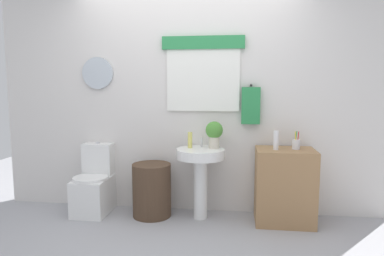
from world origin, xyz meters
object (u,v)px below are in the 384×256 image
soap_bottle (190,140)px  toothbrush_cup (296,144)px  pedestal_sink (200,166)px  wooden_cabinet (284,186)px  potted_plant (214,132)px  lotion_bottle (276,140)px  laundry_hamper (152,190)px  toilet (95,186)px

soap_bottle → toothbrush_cup: toothbrush_cup is taller
pedestal_sink → wooden_cabinet: size_ratio=0.98×
wooden_cabinet → potted_plant: (-0.74, 0.06, 0.54)m
lotion_bottle → laundry_hamper: bearing=178.3°
potted_plant → lotion_bottle: potted_plant is taller
toilet → toothbrush_cup: size_ratio=4.24×
wooden_cabinet → lotion_bottle: 0.50m
toilet → pedestal_sink: bearing=-1.7°
potted_plant → laundry_hamper: bearing=-174.9°
pedestal_sink → wooden_cabinet: wooden_cabinet is taller
wooden_cabinet → potted_plant: bearing=175.4°
laundry_hamper → wooden_cabinet: wooden_cabinet is taller
wooden_cabinet → lotion_bottle: lotion_bottle is taller
potted_plant → soap_bottle: bearing=-177.8°
pedestal_sink → soap_bottle: soap_bottle is taller
laundry_hamper → toothbrush_cup: toothbrush_cup is taller
laundry_hamper → soap_bottle: (0.42, 0.05, 0.56)m
laundry_hamper → soap_bottle: bearing=6.8°
soap_bottle → lotion_bottle: bearing=-5.7°
soap_bottle → lotion_bottle: lotion_bottle is taller
toothbrush_cup → wooden_cabinet: bearing=-169.1°
laundry_hamper → wooden_cabinet: (1.42, 0.00, 0.10)m
wooden_cabinet → potted_plant: potted_plant is taller
soap_bottle → potted_plant: 0.27m
pedestal_sink → potted_plant: potted_plant is taller
pedestal_sink → lotion_bottle: size_ratio=3.89×
pedestal_sink → lotion_bottle: (0.78, -0.04, 0.30)m
pedestal_sink → wooden_cabinet: (0.88, -0.00, -0.19)m
laundry_hamper → lotion_bottle: bearing=-1.7°
lotion_bottle → pedestal_sink: bearing=177.1°
pedestal_sink → soap_bottle: 0.30m
laundry_hamper → lotion_bottle: (1.31, -0.04, 0.59)m
lotion_bottle → toothbrush_cup: size_ratio=1.06×
pedestal_sink → soap_bottle: (-0.12, 0.05, 0.27)m
wooden_cabinet → potted_plant: size_ratio=2.69×
lotion_bottle → wooden_cabinet: bearing=21.0°
wooden_cabinet → toothbrush_cup: 0.46m
toilet → lotion_bottle: 2.07m
wooden_cabinet → soap_bottle: bearing=177.1°
pedestal_sink → potted_plant: 0.39m
wooden_cabinet → toothbrush_cup: toothbrush_cup is taller
wooden_cabinet → toothbrush_cup: bearing=10.9°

